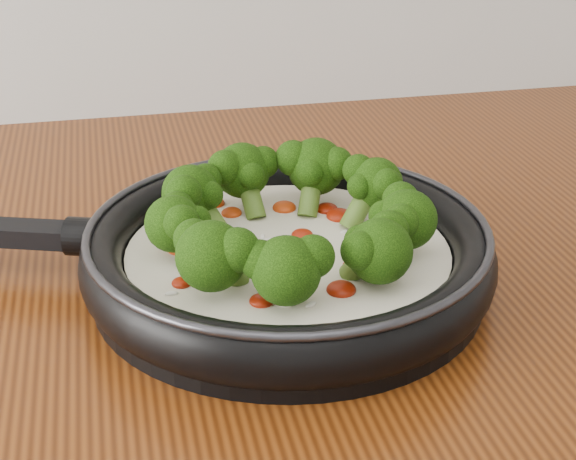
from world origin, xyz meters
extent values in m
cylinder|color=black|center=(0.12, 1.03, 0.91)|extent=(0.39, 0.39, 0.01)
torus|color=black|center=(0.12, 1.03, 0.93)|extent=(0.41, 0.41, 0.03)
torus|color=#2D2D33|center=(0.12, 1.03, 0.95)|extent=(0.40, 0.40, 0.01)
cylinder|color=black|center=(-0.03, 1.09, 0.93)|extent=(0.04, 0.04, 0.03)
cylinder|color=white|center=(0.12, 1.03, 0.92)|extent=(0.32, 0.32, 0.02)
ellipsoid|color=#951A07|center=(0.13, 1.03, 0.93)|extent=(0.02, 0.02, 0.01)
ellipsoid|color=#951A07|center=(0.18, 1.08, 0.93)|extent=(0.03, 0.03, 0.01)
ellipsoid|color=red|center=(0.08, 1.13, 0.93)|extent=(0.02, 0.02, 0.01)
ellipsoid|color=#951A07|center=(0.14, 1.03, 0.93)|extent=(0.03, 0.03, 0.01)
ellipsoid|color=#951A07|center=(0.15, 0.96, 0.93)|extent=(0.03, 0.03, 0.01)
ellipsoid|color=red|center=(0.10, 1.03, 0.93)|extent=(0.03, 0.03, 0.01)
ellipsoid|color=#951A07|center=(0.03, 0.99, 0.93)|extent=(0.02, 0.02, 0.01)
ellipsoid|color=#951A07|center=(0.14, 1.05, 0.93)|extent=(0.02, 0.02, 0.01)
ellipsoid|color=red|center=(0.09, 1.11, 0.93)|extent=(0.02, 0.02, 0.01)
ellipsoid|color=#951A07|center=(0.13, 1.02, 0.93)|extent=(0.02, 0.02, 0.01)
ellipsoid|color=#951A07|center=(0.09, 0.96, 0.93)|extent=(0.02, 0.02, 0.01)
ellipsoid|color=red|center=(0.04, 1.05, 0.93)|extent=(0.03, 0.03, 0.01)
ellipsoid|color=#951A07|center=(0.10, 1.03, 0.93)|extent=(0.02, 0.02, 0.01)
ellipsoid|color=#951A07|center=(0.17, 1.10, 0.93)|extent=(0.02, 0.02, 0.01)
ellipsoid|color=red|center=(0.14, 1.11, 0.93)|extent=(0.03, 0.03, 0.01)
ellipsoid|color=#951A07|center=(0.16, 0.99, 0.93)|extent=(0.02, 0.02, 0.01)
ellipsoid|color=white|center=(0.12, 1.02, 0.93)|extent=(0.00, 0.01, 0.00)
ellipsoid|color=white|center=(0.17, 1.05, 0.93)|extent=(0.01, 0.01, 0.00)
ellipsoid|color=white|center=(0.10, 0.99, 0.93)|extent=(0.01, 0.00, 0.00)
ellipsoid|color=white|center=(0.08, 1.00, 0.93)|extent=(0.01, 0.01, 0.00)
ellipsoid|color=white|center=(0.11, 1.05, 0.93)|extent=(0.01, 0.01, 0.00)
ellipsoid|color=white|center=(0.07, 1.08, 0.94)|extent=(0.01, 0.01, 0.00)
ellipsoid|color=white|center=(0.10, 0.95, 0.93)|extent=(0.01, 0.01, 0.00)
ellipsoid|color=white|center=(0.14, 1.02, 0.94)|extent=(0.01, 0.01, 0.00)
ellipsoid|color=white|center=(0.12, 1.11, 0.93)|extent=(0.01, 0.01, 0.00)
ellipsoid|color=white|center=(0.07, 1.05, 0.93)|extent=(0.01, 0.01, 0.00)
ellipsoid|color=white|center=(0.03, 0.98, 0.93)|extent=(0.01, 0.00, 0.00)
ellipsoid|color=white|center=(0.05, 1.02, 0.93)|extent=(0.01, 0.01, 0.00)
ellipsoid|color=white|center=(0.07, 1.03, 0.93)|extent=(0.01, 0.01, 0.00)
ellipsoid|color=white|center=(0.06, 1.07, 0.93)|extent=(0.00, 0.01, 0.00)
ellipsoid|color=white|center=(0.12, 0.94, 0.93)|extent=(0.01, 0.01, 0.00)
ellipsoid|color=white|center=(0.16, 1.14, 0.93)|extent=(0.01, 0.01, 0.00)
ellipsoid|color=white|center=(0.09, 1.01, 0.94)|extent=(0.01, 0.01, 0.00)
ellipsoid|color=white|center=(0.13, 1.02, 0.93)|extent=(0.01, 0.01, 0.00)
ellipsoid|color=white|center=(0.11, 1.05, 0.94)|extent=(0.01, 0.01, 0.00)
ellipsoid|color=white|center=(0.12, 1.04, 0.94)|extent=(0.01, 0.01, 0.00)
cylinder|color=olive|center=(0.19, 1.01, 0.95)|extent=(0.04, 0.03, 0.04)
sphere|color=black|center=(0.21, 1.00, 0.97)|extent=(0.06, 0.06, 0.05)
sphere|color=black|center=(0.21, 1.02, 0.97)|extent=(0.04, 0.04, 0.03)
sphere|color=black|center=(0.20, 0.98, 0.97)|extent=(0.03, 0.03, 0.03)
sphere|color=black|center=(0.19, 1.01, 0.97)|extent=(0.03, 0.03, 0.02)
cylinder|color=olive|center=(0.19, 1.06, 0.95)|extent=(0.04, 0.03, 0.04)
sphere|color=black|center=(0.21, 1.07, 0.97)|extent=(0.06, 0.06, 0.04)
sphere|color=black|center=(0.19, 1.08, 0.97)|extent=(0.03, 0.03, 0.03)
sphere|color=black|center=(0.21, 1.05, 0.97)|extent=(0.03, 0.03, 0.03)
sphere|color=black|center=(0.19, 1.06, 0.97)|extent=(0.03, 0.03, 0.02)
cylinder|color=olive|center=(0.16, 1.10, 0.95)|extent=(0.03, 0.04, 0.04)
sphere|color=black|center=(0.16, 1.11, 0.97)|extent=(0.06, 0.06, 0.05)
sphere|color=black|center=(0.15, 1.12, 0.98)|extent=(0.04, 0.04, 0.03)
sphere|color=black|center=(0.18, 1.10, 0.97)|extent=(0.04, 0.04, 0.03)
sphere|color=black|center=(0.16, 1.10, 0.97)|extent=(0.03, 0.03, 0.02)
cylinder|color=olive|center=(0.11, 1.10, 0.95)|extent=(0.02, 0.04, 0.04)
sphere|color=black|center=(0.10, 1.12, 0.97)|extent=(0.06, 0.06, 0.05)
sphere|color=black|center=(0.09, 1.11, 0.97)|extent=(0.04, 0.04, 0.03)
sphere|color=black|center=(0.12, 1.12, 0.97)|extent=(0.04, 0.04, 0.03)
sphere|color=black|center=(0.11, 1.10, 0.97)|extent=(0.03, 0.03, 0.02)
cylinder|color=olive|center=(0.07, 1.08, 0.95)|extent=(0.04, 0.03, 0.04)
sphere|color=black|center=(0.05, 1.09, 0.96)|extent=(0.06, 0.06, 0.05)
sphere|color=black|center=(0.05, 1.07, 0.97)|extent=(0.04, 0.04, 0.03)
sphere|color=black|center=(0.07, 1.10, 0.97)|extent=(0.03, 0.03, 0.03)
sphere|color=black|center=(0.07, 1.08, 0.97)|extent=(0.03, 0.03, 0.02)
cylinder|color=olive|center=(0.05, 1.04, 0.95)|extent=(0.03, 0.02, 0.03)
sphere|color=black|center=(0.03, 1.04, 0.96)|extent=(0.06, 0.06, 0.04)
sphere|color=black|center=(0.04, 1.02, 0.97)|extent=(0.03, 0.03, 0.03)
sphere|color=black|center=(0.04, 1.05, 0.97)|extent=(0.03, 0.03, 0.03)
sphere|color=black|center=(0.05, 1.04, 0.96)|extent=(0.03, 0.03, 0.02)
cylinder|color=olive|center=(0.07, 0.98, 0.95)|extent=(0.04, 0.04, 0.04)
sphere|color=black|center=(0.05, 0.97, 0.97)|extent=(0.06, 0.06, 0.05)
sphere|color=black|center=(0.07, 0.96, 0.97)|extent=(0.04, 0.04, 0.03)
sphere|color=black|center=(0.05, 0.99, 0.97)|extent=(0.04, 0.04, 0.03)
sphere|color=black|center=(0.07, 0.98, 0.97)|extent=(0.03, 0.03, 0.03)
cylinder|color=olive|center=(0.11, 0.96, 0.95)|extent=(0.02, 0.04, 0.03)
sphere|color=black|center=(0.10, 0.95, 0.96)|extent=(0.06, 0.06, 0.05)
sphere|color=black|center=(0.12, 0.95, 0.97)|extent=(0.04, 0.04, 0.03)
sphere|color=black|center=(0.09, 0.95, 0.97)|extent=(0.04, 0.04, 0.03)
sphere|color=black|center=(0.11, 0.96, 0.96)|extent=(0.03, 0.03, 0.02)
cylinder|color=olive|center=(0.16, 0.97, 0.95)|extent=(0.03, 0.04, 0.04)
sphere|color=black|center=(0.17, 0.96, 0.96)|extent=(0.06, 0.06, 0.05)
sphere|color=black|center=(0.18, 0.97, 0.97)|extent=(0.04, 0.04, 0.03)
sphere|color=black|center=(0.16, 0.95, 0.97)|extent=(0.04, 0.04, 0.03)
sphere|color=black|center=(0.16, 0.97, 0.96)|extent=(0.03, 0.03, 0.02)
camera|label=1|loc=(-0.01, 0.44, 1.24)|focal=53.95mm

